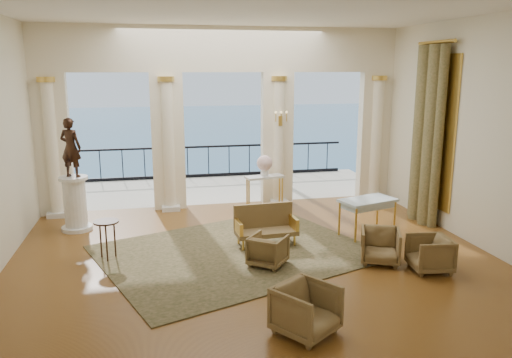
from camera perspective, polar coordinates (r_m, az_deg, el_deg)
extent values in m
plane|color=#4A270C|center=(9.50, -0.15, -9.06)|extent=(9.00, 9.00, 0.00)
plane|color=#ECE4C6|center=(5.14, 9.00, -1.69)|extent=(9.00, 0.00, 9.00)
plane|color=#ECE4C6|center=(10.77, 24.06, 4.81)|extent=(0.00, 8.00, 8.00)
plane|color=white|center=(8.89, -0.17, 19.02)|extent=(9.00, 9.00, 0.00)
cube|color=#FCEFCE|center=(12.63, -3.86, 14.58)|extent=(9.00, 0.30, 1.10)
cube|color=#FCEFCE|center=(12.83, -22.17, 3.57)|extent=(0.80, 0.30, 3.40)
cylinder|color=#FCEFCE|center=(12.67, -22.27, 3.00)|extent=(0.28, 0.28, 3.20)
cylinder|color=gold|center=(12.53, -22.90, 10.45)|extent=(0.40, 0.40, 0.12)
cube|color=silver|center=(12.99, -21.71, -3.71)|extent=(0.45, 0.45, 0.12)
cube|color=#FCEFCE|center=(12.63, -10.02, 4.18)|extent=(0.80, 0.30, 3.40)
cylinder|color=#FCEFCE|center=(12.47, -9.97, 3.61)|extent=(0.28, 0.28, 3.20)
cylinder|color=gold|center=(12.33, -10.26, 11.20)|extent=(0.40, 0.40, 0.12)
cube|color=silver|center=(12.79, -9.71, -3.22)|extent=(0.45, 0.45, 0.12)
cube|color=#FCEFCE|center=(13.03, 2.42, 4.61)|extent=(0.80, 0.30, 3.40)
cylinder|color=#FCEFCE|center=(12.87, 2.61, 4.06)|extent=(0.28, 0.28, 3.20)
cylinder|color=gold|center=(12.73, 2.69, 11.42)|extent=(0.40, 0.40, 0.12)
cube|color=silver|center=(13.18, 2.54, -2.58)|extent=(0.45, 0.45, 0.12)
cube|color=#FCEFCE|center=(13.94, 13.27, 4.81)|extent=(0.80, 0.30, 3.40)
cylinder|color=#FCEFCE|center=(13.79, 13.57, 4.29)|extent=(0.28, 0.28, 3.20)
cylinder|color=gold|center=(13.66, 13.93, 11.15)|extent=(0.40, 0.40, 0.12)
cube|color=silver|center=(14.09, 13.25, -1.91)|extent=(0.45, 0.45, 0.12)
cube|color=beige|center=(14.99, -4.69, -1.18)|extent=(10.00, 3.60, 0.10)
cube|color=black|center=(16.34, -5.48, 3.71)|extent=(9.00, 0.06, 0.06)
cube|color=black|center=(16.51, -5.41, 0.45)|extent=(9.00, 0.06, 0.10)
cylinder|color=black|center=(16.42, -5.44, 1.98)|extent=(0.03, 0.03, 1.00)
cylinder|color=black|center=(16.49, -19.75, 1.33)|extent=(0.03, 0.03, 1.00)
cylinder|color=black|center=(17.36, 8.13, 2.49)|extent=(0.03, 0.03, 1.00)
cylinder|color=#4C3823|center=(15.78, 2.07, 7.47)|extent=(0.20, 0.20, 4.20)
plane|color=#2E6194|center=(69.32, -10.38, 4.49)|extent=(160.00, 160.00, 0.00)
cylinder|color=#4F4E29|center=(11.56, 20.12, 4.34)|extent=(0.26, 0.26, 4.00)
cylinder|color=#4F4E29|center=(11.92, 18.82, 4.66)|extent=(0.32, 0.32, 4.00)
cylinder|color=#4F4E29|center=(12.32, 17.93, 4.96)|extent=(0.26, 0.26, 4.00)
cylinder|color=gold|center=(11.88, 19.93, 14.49)|extent=(0.08, 1.40, 0.08)
cube|color=gold|center=(12.01, 19.72, 5.13)|extent=(0.04, 1.60, 3.40)
cube|color=gold|center=(12.66, 2.80, 6.65)|extent=(0.10, 0.04, 0.25)
cylinder|color=gold|center=(12.54, 2.27, 7.06)|extent=(0.02, 0.02, 0.22)
cylinder|color=gold|center=(12.57, 2.90, 7.07)|extent=(0.02, 0.02, 0.22)
cylinder|color=gold|center=(12.61, 3.52, 7.08)|extent=(0.02, 0.02, 0.22)
cube|color=#2A3116|center=(9.79, -2.28, -8.34)|extent=(5.90, 5.26, 0.02)
imported|color=#48351C|center=(6.90, 5.76, -14.42)|extent=(0.99, 0.98, 0.75)
imported|color=#48351C|center=(9.47, 14.02, -7.24)|extent=(0.88, 0.86, 0.70)
imported|color=#48351C|center=(9.36, 19.26, -7.90)|extent=(0.70, 0.74, 0.69)
imported|color=#48351C|center=(9.09, 1.38, -7.97)|extent=(0.83, 0.82, 0.63)
cube|color=#48351C|center=(10.07, 1.20, -6.13)|extent=(1.26, 0.57, 0.09)
cube|color=#48351C|center=(10.20, 0.83, -4.17)|extent=(1.23, 0.14, 0.50)
cube|color=gold|center=(9.88, -2.01, -5.51)|extent=(0.10, 0.50, 0.24)
cube|color=gold|center=(10.19, 4.31, -4.97)|extent=(0.10, 0.50, 0.24)
cylinder|color=gold|center=(9.81, -1.46, -7.64)|extent=(0.05, 0.05, 0.23)
cylinder|color=gold|center=(10.10, 4.42, -7.07)|extent=(0.05, 0.05, 0.23)
cylinder|color=gold|center=(10.18, -2.01, -6.88)|extent=(0.05, 0.05, 0.23)
cylinder|color=gold|center=(10.46, 3.68, -6.36)|extent=(0.05, 0.05, 0.23)
cube|color=#A8C3D7|center=(10.78, 12.67, -2.40)|extent=(1.30, 0.95, 0.05)
cylinder|color=gold|center=(10.36, 11.33, -5.26)|extent=(0.05, 0.05, 0.75)
cylinder|color=gold|center=(11.05, 15.56, -4.34)|extent=(0.05, 0.05, 0.75)
cylinder|color=gold|center=(10.75, 9.50, -4.52)|extent=(0.05, 0.05, 0.75)
cylinder|color=gold|center=(11.42, 13.69, -3.69)|extent=(0.05, 0.05, 0.75)
cylinder|color=silver|center=(11.77, -19.76, -5.28)|extent=(0.66, 0.66, 0.09)
cylinder|color=silver|center=(11.62, -19.96, -2.65)|extent=(0.48, 0.48, 1.05)
cylinder|color=silver|center=(11.49, -20.17, 0.09)|extent=(0.61, 0.61, 0.07)
imported|color=black|center=(11.37, -20.43, 3.40)|extent=(0.55, 0.47, 1.28)
cube|color=silver|center=(12.32, 0.99, 0.24)|extent=(1.00, 0.55, 0.05)
cylinder|color=gold|center=(12.15, -0.57, -2.11)|extent=(0.05, 0.05, 0.84)
cylinder|color=gold|center=(12.49, 2.98, -1.72)|extent=(0.05, 0.05, 0.84)
cylinder|color=gold|center=(12.38, -1.04, -1.83)|extent=(0.05, 0.05, 0.84)
cylinder|color=gold|center=(12.72, 2.46, -1.46)|extent=(0.05, 0.05, 0.84)
cylinder|color=white|center=(12.29, 0.99, 0.91)|extent=(0.19, 0.19, 0.24)
sphere|color=#E9A7A9|center=(12.26, 0.99, 1.82)|extent=(0.39, 0.39, 0.39)
cylinder|color=black|center=(9.62, -16.76, -4.70)|extent=(0.46, 0.46, 0.03)
cylinder|color=black|center=(9.79, -15.83, -6.65)|extent=(0.03, 0.03, 0.72)
cylinder|color=black|center=(9.82, -17.32, -6.69)|extent=(0.03, 0.03, 0.72)
cylinder|color=black|center=(9.60, -16.71, -7.10)|extent=(0.03, 0.03, 0.72)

